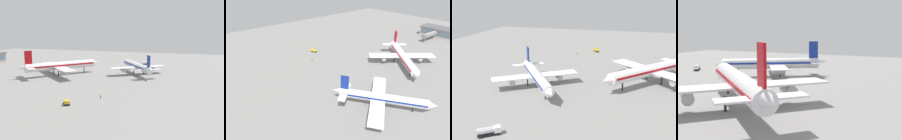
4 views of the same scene
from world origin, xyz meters
TOP-DOWN VIEW (x-y plane):
  - ground at (0.00, 0.00)m, footprint 288.00×288.00m
  - airplane_at_gate at (-19.23, 41.58)m, footprint 37.99×32.08m
  - airplane_taxiing at (-2.08, -2.57)m, footprint 42.33×38.97m
  - fuel_truck at (-57.65, 40.32)m, footprint 5.29×6.18m

SIDE VIEW (x-z plane):
  - ground at x=0.00m, z-range 0.00..0.00m
  - fuel_truck at x=-57.65m, z-range 0.14..2.64m
  - airplane_at_gate at x=-19.23m, z-range -1.82..11.53m
  - airplane_taxiing at x=-2.08m, z-range -2.15..13.63m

